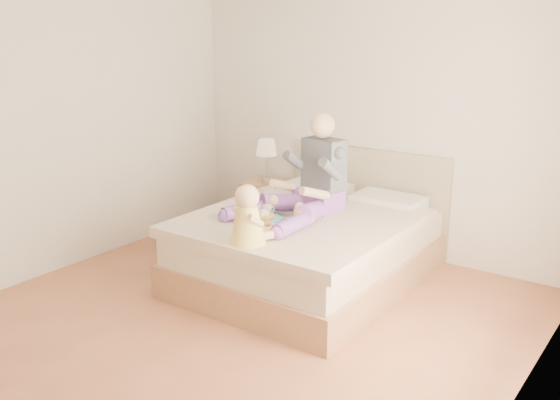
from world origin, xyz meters
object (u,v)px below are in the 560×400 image
Objects in this scene: nightstand at (269,208)px; baby at (249,219)px; bed at (313,243)px; adult at (309,184)px; tray at (273,220)px.

baby is at bearing -69.33° from nightstand.
nightstand is (-1.00, 0.70, -0.02)m from bed.
adult reaches higher than bed.
adult is at bearing -48.86° from nightstand.
bed reaches higher than tray.
nightstand is at bearing 146.92° from baby.
bed is at bearing -46.60° from nightstand.
bed reaches higher than nightstand.
baby reaches higher than nightstand.
tray is at bearing -88.91° from adult.
bed is 3.72× the size of nightstand.
adult is 0.91m from baby.
adult is 2.45× the size of baby.
adult is (-0.02, -0.05, 0.55)m from bed.
tray is 1.13× the size of baby.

